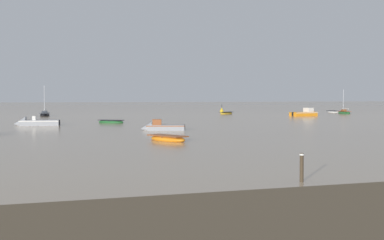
{
  "coord_description": "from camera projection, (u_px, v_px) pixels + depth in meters",
  "views": [
    {
      "loc": [
        -45.85,
        -31.99,
        3.95
      ],
      "look_at": [
        -18.29,
        45.26,
        0.6
      ],
      "focal_mm": 52.77,
      "sensor_mm": 36.0,
      "label": 1
    }
  ],
  "objects": [
    {
      "name": "rowboat_moored_3",
      "position": [
        168.0,
        139.0,
        50.72
      ],
      "size": [
        3.08,
        4.76,
        0.71
      ],
      "rotation": [
        0.0,
        0.0,
        1.95
      ],
      "color": "orange",
      "rests_on": "ground"
    },
    {
      "name": "rowboat_moored_2",
      "position": [
        111.0,
        122.0,
        85.58
      ],
      "size": [
        4.14,
        3.84,
        0.67
      ],
      "rotation": [
        0.0,
        0.0,
        2.43
      ],
      "color": "#23602D",
      "rests_on": "ground"
    },
    {
      "name": "mooring_post_near",
      "position": [
        302.0,
        168.0,
        26.15
      ],
      "size": [
        0.22,
        0.22,
        1.49
      ],
      "color": "#3F3323",
      "rests_on": "ground"
    },
    {
      "name": "motorboat_moored_2",
      "position": [
        33.0,
        124.0,
        77.71
      ],
      "size": [
        6.43,
        3.38,
        2.1
      ],
      "rotation": [
        0.0,
        0.0,
        2.93
      ],
      "color": "gray",
      "rests_on": "ground"
    },
    {
      "name": "motorboat_moored_1",
      "position": [
        307.0,
        114.0,
        117.47
      ],
      "size": [
        6.96,
        3.41,
        2.54
      ],
      "rotation": [
        0.0,
        0.0,
        0.17
      ],
      "color": "orange",
      "rests_on": "ground"
    },
    {
      "name": "rowboat_moored_1",
      "position": [
        226.0,
        113.0,
        130.13
      ],
      "size": [
        4.66,
        4.07,
        0.73
      ],
      "rotation": [
        0.0,
        0.0,
        3.79
      ],
      "color": "gold",
      "rests_on": "ground"
    },
    {
      "name": "motorboat_moored_3",
      "position": [
        159.0,
        128.0,
        66.7
      ],
      "size": [
        5.46,
        3.26,
        1.96
      ],
      "rotation": [
        0.0,
        0.0,
        2.84
      ],
      "color": "gray",
      "rests_on": "ground"
    },
    {
      "name": "sailboat_moored_2",
      "position": [
        344.0,
        113.0,
        133.45
      ],
      "size": [
        2.41,
        5.5,
        5.96
      ],
      "rotation": [
        0.0,
        0.0,
        1.42
      ],
      "color": "#23602D",
      "rests_on": "ground"
    },
    {
      "name": "sailboat_moored_0",
      "position": [
        45.0,
        115.0,
        117.0
      ],
      "size": [
        2.98,
        6.13,
        6.6
      ],
      "rotation": [
        0.0,
        0.0,
        4.51
      ],
      "color": "black",
      "rests_on": "ground"
    },
    {
      "name": "rowboat_moored_4",
      "position": [
        333.0,
        112.0,
        142.53
      ],
      "size": [
        1.68,
        4.52,
        0.71
      ],
      "rotation": [
        0.0,
        0.0,
        1.54
      ],
      "color": "white",
      "rests_on": "ground"
    },
    {
      "name": "channel_buoy",
      "position": [
        222.0,
        111.0,
        143.4
      ],
      "size": [
        0.9,
        0.9,
        2.3
      ],
      "color": "gold",
      "rests_on": "ground"
    }
  ]
}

